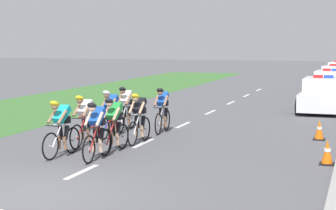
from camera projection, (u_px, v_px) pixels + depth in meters
ground_plane at (33, 195)px, 11.48m from camera, size 160.00×160.00×0.00m
grass_verge at (44, 106)px, 27.25m from camera, size 7.00×60.00×0.01m
lane_markings_centre at (198, 118)px, 22.89m from camera, size 0.14×29.60×0.01m
cyclist_lead at (61, 128)px, 15.14m from camera, size 0.45×1.72×1.56m
cyclist_second at (97, 130)px, 14.74m from camera, size 0.42×1.72×1.56m
cyclist_third at (85, 120)px, 16.58m from camera, size 0.43×1.72×1.56m
cyclist_fourth at (114, 124)px, 15.78m from camera, size 0.43×1.72×1.56m
cyclist_fifth at (111, 113)px, 18.18m from camera, size 0.44×1.72×1.56m
cyclist_sixth at (139, 117)px, 17.15m from camera, size 0.42×1.72×1.56m
cyclist_seventh at (126, 108)px, 19.60m from camera, size 0.42×1.72×1.56m
cyclist_eighth at (162, 109)px, 19.16m from camera, size 0.43×1.72×1.56m
police_car_nearest at (323, 96)px, 24.95m from camera, size 2.03×4.42×1.59m
police_car_second at (331, 86)px, 30.74m from camera, size 2.11×4.46×1.59m
police_car_third at (336, 78)px, 36.77m from camera, size 2.28×4.53×1.59m
traffic_cone_near at (327, 152)px, 14.23m from camera, size 0.36×0.36×0.64m
traffic_cone_mid at (319, 130)px, 17.81m from camera, size 0.36×0.36×0.64m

